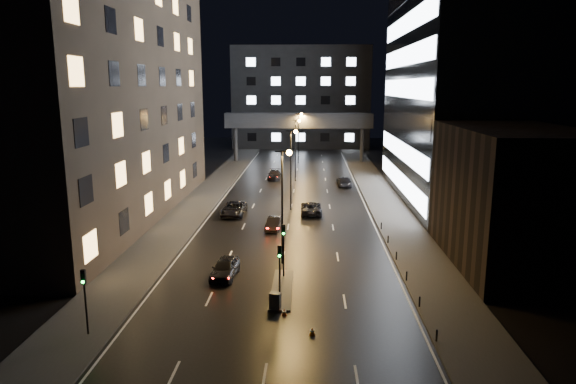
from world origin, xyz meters
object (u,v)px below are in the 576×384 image
object	(u,v)px
car_away_d	(274,175)
utility_cabinet	(275,301)
car_toward_a	(311,208)
car_toward_b	(344,181)
car_away_b	(274,224)
car_away_c	(234,209)
car_away_a	(225,268)

from	to	relation	value
car_away_d	utility_cabinet	xyz separation A→B (m)	(3.60, -51.16, -0.02)
car_toward_a	utility_cabinet	size ratio (longest dim) A/B	4.71
utility_cabinet	car_toward_b	bearing A→B (deg)	93.56
car_away_b	car_toward_b	world-z (taller)	car_toward_b
car_away_c	car_away_d	size ratio (longest dim) A/B	1.11
car_away_d	utility_cabinet	bearing A→B (deg)	-86.43
car_toward_b	utility_cabinet	distance (m)	46.51
car_away_d	car_toward_b	distance (m)	12.52
car_away_c	car_away_b	bearing A→B (deg)	-47.96
car_away_a	car_toward_a	distance (m)	22.75
car_away_c	car_toward_b	bearing A→B (deg)	53.69
car_away_d	car_toward_a	xyz separation A→B (m)	(6.16, -23.39, 0.00)
car_away_a	car_away_c	xyz separation A→B (m)	(-2.30, 20.55, -0.00)
car_away_b	car_away_c	bearing A→B (deg)	136.48
car_away_b	car_toward_a	size ratio (longest dim) A/B	0.76
car_away_b	utility_cabinet	xyz separation A→B (m)	(1.52, -20.58, 0.05)
car_away_c	car_toward_a	bearing A→B (deg)	7.46
car_toward_b	car_away_b	bearing A→B (deg)	68.62
car_away_c	car_toward_b	world-z (taller)	car_away_c
car_away_c	utility_cabinet	distance (m)	27.57
car_toward_a	car_away_c	bearing A→B (deg)	5.58
car_away_a	car_toward_a	bearing A→B (deg)	75.84
car_away_a	utility_cabinet	world-z (taller)	car_away_a
car_away_b	car_away_c	world-z (taller)	car_away_c
car_away_a	car_toward_b	size ratio (longest dim) A/B	0.88
car_toward_a	car_away_d	bearing A→B (deg)	-76.12
car_away_c	car_away_d	world-z (taller)	car_away_c
car_away_a	car_away_c	world-z (taller)	car_away_a
car_away_d	car_toward_a	bearing A→B (deg)	-75.70
car_away_b	car_toward_a	bearing A→B (deg)	65.89
utility_cabinet	car_away_a	bearing A→B (deg)	139.64
car_away_d	car_away_b	bearing A→B (deg)	-86.56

